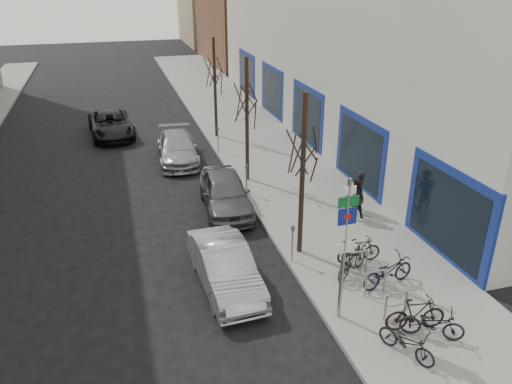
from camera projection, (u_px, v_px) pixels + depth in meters
ground at (254, 337)px, 12.98m from camera, size 120.00×120.00×0.00m
sidewalk_east at (287, 176)px, 22.85m from camera, size 5.00×70.00×0.15m
commercial_building at (456, 38)px, 29.28m from camera, size 20.00×32.00×10.00m
brick_building_far at (268, 20)px, 49.66m from camera, size 12.00×14.00×8.00m
tan_building_far at (235, 5)px, 62.71m from camera, size 13.00×12.00×9.00m
highway_sign_pole at (345, 242)px, 12.58m from camera, size 0.55×0.10×4.20m
bike_rack at (376, 280)px, 14.21m from camera, size 0.66×2.26×0.83m
tree_near at (304, 138)px, 15.02m from camera, size 1.80×1.80×5.50m
tree_mid at (247, 91)px, 20.71m from camera, size 1.80×1.80×5.50m
tree_far at (214, 64)px, 26.39m from camera, size 1.80×1.80×5.50m
meter_front at (292, 240)px, 15.78m from camera, size 0.10×0.08×1.27m
meter_mid at (247, 176)px, 20.59m from camera, size 0.10×0.08×1.27m
meter_back at (218, 137)px, 25.40m from camera, size 0.10×0.08×1.27m
bike_near_left at (407, 340)px, 11.98m from camera, size 1.10×1.59×0.94m
bike_near_right at (416, 314)px, 12.84m from camera, size 1.69×0.72×0.99m
bike_mid_curb at (388, 269)px, 14.64m from camera, size 1.89×0.92×1.11m
bike_mid_inner at (352, 260)px, 15.16m from camera, size 1.67×1.36×1.02m
bike_far_curb at (433, 321)px, 12.58m from camera, size 1.62×1.23×0.97m
bike_far_inner at (359, 250)px, 15.83m from camera, size 1.50×0.50×0.90m
parked_car_front at (225, 267)px, 14.78m from camera, size 1.66×4.21×1.36m
parked_car_mid at (225, 192)px, 19.51m from camera, size 2.07×4.50×1.49m
parked_car_back at (178, 148)px, 24.55m from camera, size 2.19×4.71×1.33m
lane_car at (111, 124)px, 28.23m from camera, size 2.64×5.04×1.35m
pedestrian_near at (359, 191)px, 19.03m from camera, size 0.73×0.68×1.67m
pedestrian_far at (355, 198)px, 18.57m from camera, size 0.61×0.42×1.61m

